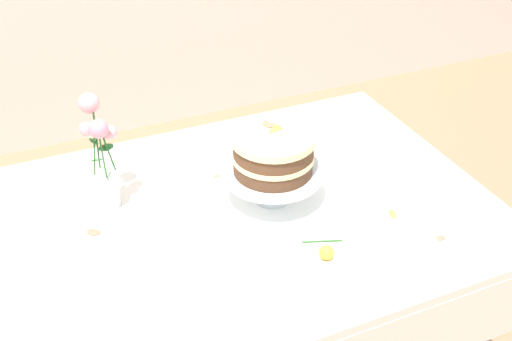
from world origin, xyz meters
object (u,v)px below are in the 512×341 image
(layer_cake, at_px, (273,152))
(flower_vase, at_px, (102,160))
(cake_stand, at_px, (273,175))
(fallen_rose, at_px, (326,252))
(dining_table, at_px, (248,238))

(layer_cake, relative_size, flower_vase, 0.68)
(cake_stand, bearing_deg, fallen_rose, -85.84)
(flower_vase, relative_size, fallen_rose, 3.31)
(dining_table, xyz_separation_m, layer_cake, (0.09, 0.04, 0.25))
(cake_stand, relative_size, flower_vase, 0.85)
(dining_table, distance_m, layer_cake, 0.27)
(cake_stand, xyz_separation_m, flower_vase, (-0.44, 0.16, 0.07))
(flower_vase, bearing_deg, fallen_rose, -44.19)
(dining_table, distance_m, cake_stand, 0.20)
(cake_stand, height_order, layer_cake, layer_cake)
(flower_vase, distance_m, fallen_rose, 0.66)
(flower_vase, xyz_separation_m, fallen_rose, (0.46, -0.45, -0.13))
(layer_cake, bearing_deg, fallen_rose, -85.85)
(fallen_rose, bearing_deg, cake_stand, 94.16)
(cake_stand, height_order, fallen_rose, cake_stand)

